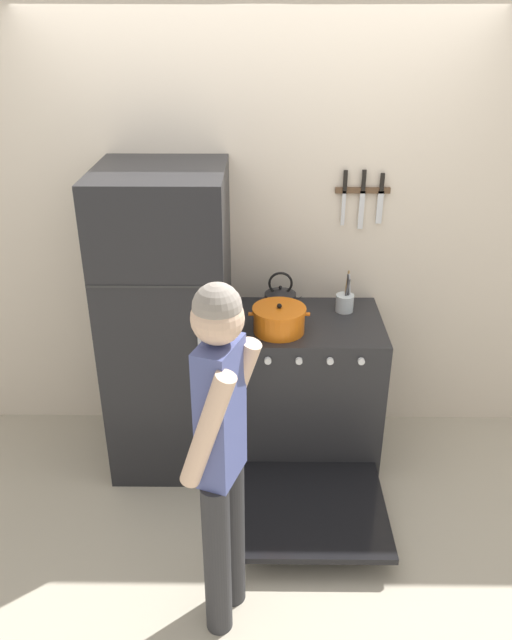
{
  "coord_description": "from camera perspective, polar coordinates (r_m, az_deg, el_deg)",
  "views": [
    {
      "loc": [
        0.02,
        -3.48,
        2.5
      ],
      "look_at": [
        -0.01,
        -0.47,
        0.97
      ],
      "focal_mm": 35.0,
      "sensor_mm": 36.0,
      "label": 1
    }
  ],
  "objects": [
    {
      "name": "wall_back",
      "position": [
        3.71,
        0.24,
        7.69
      ],
      "size": [
        10.0,
        0.06,
        2.55
      ],
      "color": "beige",
      "rests_on": "ground_plane"
    },
    {
      "name": "tea_kettle",
      "position": [
        3.63,
        2.26,
        1.91
      ],
      "size": [
        0.23,
        0.18,
        0.25
      ],
      "color": "black",
      "rests_on": "stove_range"
    },
    {
      "name": "dutch_oven_pot",
      "position": [
        3.4,
        2.13,
        0.05
      ],
      "size": [
        0.33,
        0.29,
        0.17
      ],
      "color": "orange",
      "rests_on": "stove_range"
    },
    {
      "name": "stove_range",
      "position": [
        3.75,
        4.8,
        -6.46
      ],
      "size": [
        0.82,
        1.34,
        0.89
      ],
      "color": "#232326",
      "rests_on": "ground_plane"
    },
    {
      "name": "wall_knife_strip",
      "position": [
        3.63,
        9.75,
        11.6
      ],
      "size": [
        0.31,
        0.03,
        0.34
      ],
      "color": "brown"
    },
    {
      "name": "person",
      "position": [
        2.51,
        -3.17,
        -11.61
      ],
      "size": [
        0.34,
        0.39,
        1.64
      ],
      "rotation": [
        0.0,
        0.0,
        1.22
      ],
      "color": "#2D2D30",
      "rests_on": "ground_plane"
    },
    {
      "name": "utensil_jar",
      "position": [
        3.67,
        8.13,
        1.66
      ],
      "size": [
        0.11,
        0.11,
        0.25
      ],
      "color": "silver",
      "rests_on": "stove_range"
    },
    {
      "name": "ground_plane",
      "position": [
        4.28,
        0.2,
        -8.79
      ],
      "size": [
        14.0,
        14.0,
        0.0
      ],
      "primitive_type": "plane",
      "color": "#B2A893"
    },
    {
      "name": "refrigerator",
      "position": [
        3.56,
        -7.96,
        -0.39
      ],
      "size": [
        0.68,
        0.73,
        1.76
      ],
      "color": "black",
      "rests_on": "ground_plane"
    }
  ]
}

